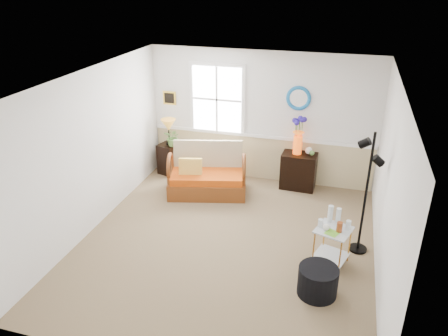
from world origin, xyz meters
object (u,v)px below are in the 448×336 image
(loveseat, at_px, (207,170))
(floor_lamp, at_px, (366,194))
(lamp_stand, at_px, (169,159))
(cabinet, at_px, (299,171))
(side_table, at_px, (332,247))
(ottoman, at_px, (318,281))

(loveseat, distance_m, floor_lamp, 3.08)
(loveseat, height_order, lamp_stand, loveseat)
(cabinet, distance_m, side_table, 2.46)
(lamp_stand, height_order, cabinet, cabinet)
(side_table, xyz_separation_m, ottoman, (-0.13, -0.72, -0.09))
(loveseat, relative_size, cabinet, 2.04)
(loveseat, distance_m, side_table, 2.92)
(lamp_stand, bearing_deg, floor_lamp, -24.59)
(loveseat, distance_m, ottoman, 3.29)
(lamp_stand, relative_size, cabinet, 0.90)
(loveseat, xyz_separation_m, lamp_stand, (-1.06, 0.64, -0.15))
(cabinet, bearing_deg, ottoman, -75.83)
(lamp_stand, bearing_deg, loveseat, -31.07)
(cabinet, xyz_separation_m, ottoman, (0.66, -3.05, -0.15))
(cabinet, relative_size, side_table, 1.21)
(ottoman, bearing_deg, cabinet, 102.20)
(side_table, bearing_deg, lamp_stand, 147.21)
(cabinet, height_order, ottoman, cabinet)
(cabinet, xyz_separation_m, side_table, (0.79, -2.33, -0.06))
(floor_lamp, height_order, ottoman, floor_lamp)
(loveseat, xyz_separation_m, cabinet, (1.65, 0.72, -0.12))
(lamp_stand, xyz_separation_m, cabinet, (2.71, 0.08, 0.04))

